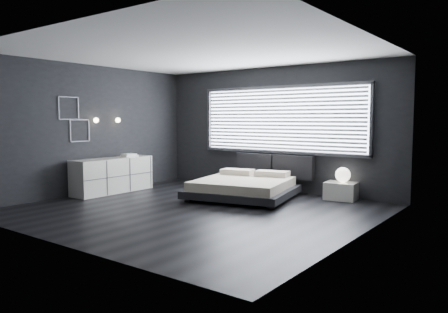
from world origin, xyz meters
The scene contains 12 objects.
room centered at (0.00, 0.00, 1.40)m, with size 6.04×6.00×2.80m.
window centered at (0.20, 2.70, 1.61)m, with size 4.14×0.09×1.52m.
headboard centered at (0.07, 2.64, 0.57)m, with size 1.96×0.16×0.52m.
sconce_near centered at (-2.88, 0.05, 1.60)m, with size 0.18×0.11×0.11m.
sconce_far centered at (-2.88, 0.65, 1.60)m, with size 0.18×0.11×0.11m.
wall_art_upper centered at (-2.98, -0.55, 1.85)m, with size 0.01×0.48×0.48m.
wall_art_lower centered at (-2.98, -0.30, 1.38)m, with size 0.01×0.48×0.48m.
bed centered at (0.06, 1.44, 0.24)m, with size 2.34×2.27×0.51m.
nightstand centered at (1.73, 2.50, 0.18)m, with size 0.61×0.51×0.35m, color silver.
orb_lamp centered at (1.75, 2.53, 0.50)m, with size 0.30×0.30×0.30m, color white.
dresser centered at (-2.68, 0.31, 0.38)m, with size 0.56×1.92×0.77m.
book_stack centered at (-2.65, 0.77, 0.80)m, with size 0.30×0.36×0.07m.
Camera 1 is at (5.04, -5.92, 1.63)m, focal length 35.00 mm.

